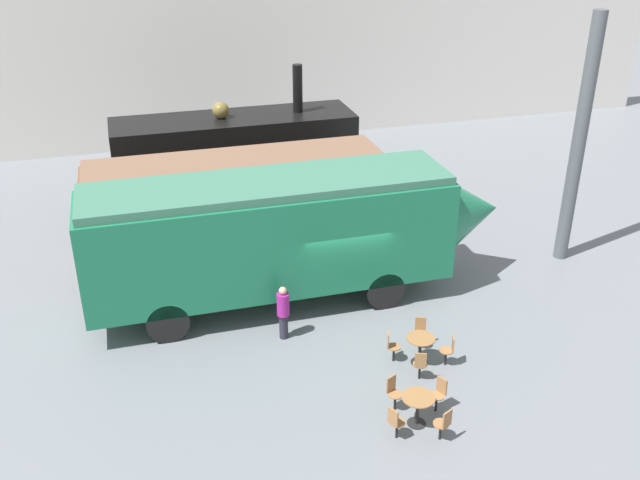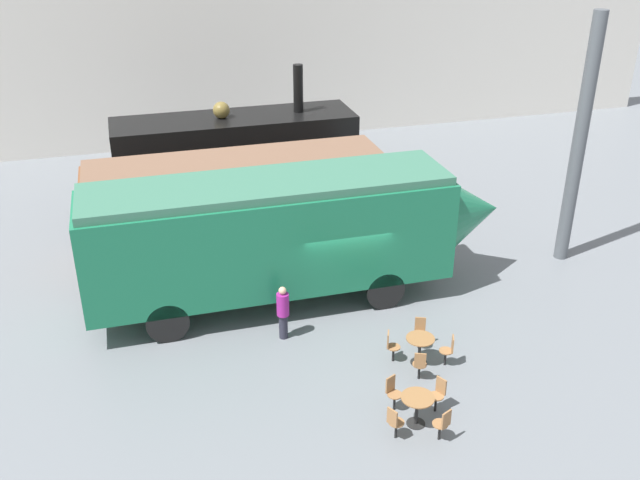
{
  "view_description": "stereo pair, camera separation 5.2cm",
  "coord_description": "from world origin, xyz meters",
  "px_view_note": "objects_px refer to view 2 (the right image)",
  "views": [
    {
      "loc": [
        -5.62,
        -17.48,
        11.11
      ],
      "look_at": [
        -0.31,
        1.0,
        1.6
      ],
      "focal_mm": 40.0,
      "sensor_mm": 36.0,
      "label": 1
    },
    {
      "loc": [
        -5.57,
        -17.5,
        11.11
      ],
      "look_at": [
        -0.31,
        1.0,
        1.6
      ],
      "focal_mm": 40.0,
      "sensor_mm": 36.0,
      "label": 2
    }
  ],
  "objects_px": {
    "passenger_coach_wooden": "(238,196)",
    "cafe_table_mid": "(417,404)",
    "streamlined_locomotive": "(296,230)",
    "cafe_table_near": "(420,344)",
    "cafe_chair_0": "(420,364)",
    "visitor_person": "(283,311)",
    "steam_locomotive": "(236,150)"
  },
  "relations": [
    {
      "from": "visitor_person",
      "to": "cafe_chair_0",
      "type": "bearing_deg",
      "value": -44.62
    },
    {
      "from": "passenger_coach_wooden",
      "to": "cafe_table_near",
      "type": "height_order",
      "value": "passenger_coach_wooden"
    },
    {
      "from": "streamlined_locomotive",
      "to": "cafe_table_near",
      "type": "height_order",
      "value": "streamlined_locomotive"
    },
    {
      "from": "cafe_table_near",
      "to": "cafe_table_mid",
      "type": "relative_size",
      "value": 1.0
    },
    {
      "from": "passenger_coach_wooden",
      "to": "cafe_table_near",
      "type": "distance_m",
      "value": 8.61
    },
    {
      "from": "steam_locomotive",
      "to": "streamlined_locomotive",
      "type": "distance_m",
      "value": 8.27
    },
    {
      "from": "cafe_table_near",
      "to": "cafe_table_mid",
      "type": "distance_m",
      "value": 2.39
    },
    {
      "from": "steam_locomotive",
      "to": "cafe_table_mid",
      "type": "xyz_separation_m",
      "value": [
        1.59,
        -14.46,
        -1.41
      ]
    },
    {
      "from": "cafe_table_near",
      "to": "visitor_person",
      "type": "relative_size",
      "value": 0.48
    },
    {
      "from": "steam_locomotive",
      "to": "visitor_person",
      "type": "distance_m",
      "value": 10.25
    },
    {
      "from": "passenger_coach_wooden",
      "to": "cafe_chair_0",
      "type": "relative_size",
      "value": 11.33
    },
    {
      "from": "cafe_chair_0",
      "to": "streamlined_locomotive",
      "type": "bearing_deg",
      "value": 45.64
    },
    {
      "from": "streamlined_locomotive",
      "to": "cafe_table_near",
      "type": "xyz_separation_m",
      "value": [
        2.24,
        -4.03,
        -1.72
      ]
    },
    {
      "from": "passenger_coach_wooden",
      "to": "visitor_person",
      "type": "relative_size",
      "value": 6.18
    },
    {
      "from": "cafe_chair_0",
      "to": "visitor_person",
      "type": "distance_m",
      "value": 3.99
    },
    {
      "from": "steam_locomotive",
      "to": "streamlined_locomotive",
      "type": "bearing_deg",
      "value": -87.61
    },
    {
      "from": "cafe_table_mid",
      "to": "cafe_chair_0",
      "type": "relative_size",
      "value": 0.89
    },
    {
      "from": "cafe_table_mid",
      "to": "cafe_table_near",
      "type": "bearing_deg",
      "value": 65.43
    },
    {
      "from": "cafe_chair_0",
      "to": "visitor_person",
      "type": "xyz_separation_m",
      "value": [
        -2.83,
        2.79,
        0.35
      ]
    },
    {
      "from": "cafe_table_near",
      "to": "cafe_chair_0",
      "type": "relative_size",
      "value": 0.89
    },
    {
      "from": "passenger_coach_wooden",
      "to": "cafe_table_mid",
      "type": "bearing_deg",
      "value": -76.99
    },
    {
      "from": "streamlined_locomotive",
      "to": "visitor_person",
      "type": "xyz_separation_m",
      "value": [
        -0.88,
        -1.92,
        -1.44
      ]
    },
    {
      "from": "cafe_table_mid",
      "to": "streamlined_locomotive",
      "type": "bearing_deg",
      "value": 101.36
    },
    {
      "from": "streamlined_locomotive",
      "to": "cafe_chair_0",
      "type": "bearing_deg",
      "value": -67.54
    },
    {
      "from": "steam_locomotive",
      "to": "cafe_table_near",
      "type": "height_order",
      "value": "steam_locomotive"
    },
    {
      "from": "passenger_coach_wooden",
      "to": "cafe_table_mid",
      "type": "relative_size",
      "value": 12.77
    },
    {
      "from": "cafe_table_mid",
      "to": "cafe_chair_0",
      "type": "xyz_separation_m",
      "value": [
        0.7,
        1.49,
        -0.07
      ]
    },
    {
      "from": "steam_locomotive",
      "to": "cafe_chair_0",
      "type": "height_order",
      "value": "steam_locomotive"
    },
    {
      "from": "streamlined_locomotive",
      "to": "visitor_person",
      "type": "height_order",
      "value": "streamlined_locomotive"
    },
    {
      "from": "steam_locomotive",
      "to": "visitor_person",
      "type": "bearing_deg",
      "value": -93.02
    },
    {
      "from": "cafe_chair_0",
      "to": "cafe_table_near",
      "type": "bearing_deg",
      "value": 0.0
    },
    {
      "from": "cafe_table_near",
      "to": "steam_locomotive",
      "type": "bearing_deg",
      "value": 101.88
    }
  ]
}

